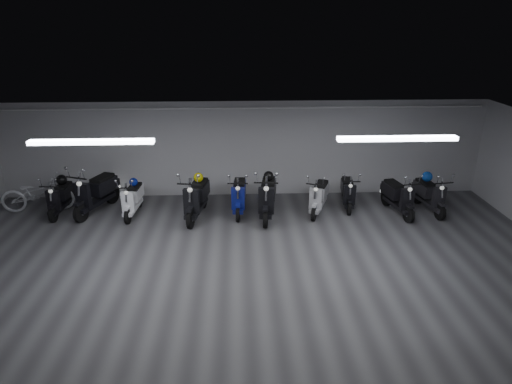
{
  "coord_description": "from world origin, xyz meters",
  "views": [
    {
      "loc": [
        -0.17,
        -7.5,
        5.0
      ],
      "look_at": [
        0.25,
        2.5,
        1.05
      ],
      "focal_mm": 31.29,
      "sensor_mm": 36.0,
      "label": 1
    }
  ],
  "objects_px": {
    "scooter_5": "(268,191)",
    "helmet_1": "(427,177)",
    "helmet_3": "(62,180)",
    "scooter_0": "(60,193)",
    "scooter_3": "(196,192)",
    "scooter_7": "(348,187)",
    "scooter_2": "(132,194)",
    "scooter_4": "(239,190)",
    "scooter_6": "(319,191)",
    "helmet_2": "(198,177)",
    "scooter_8": "(399,191)",
    "scooter_9": "(430,190)",
    "bicycle": "(37,190)",
    "scooter_1": "(95,186)",
    "helmet_4": "(134,182)",
    "helmet_0": "(269,176)"
  },
  "relations": [
    {
      "from": "scooter_5",
      "to": "helmet_1",
      "type": "bearing_deg",
      "value": 13.07
    },
    {
      "from": "helmet_1",
      "to": "helmet_3",
      "type": "distance_m",
      "value": 9.93
    },
    {
      "from": "scooter_0",
      "to": "scooter_3",
      "type": "height_order",
      "value": "scooter_3"
    },
    {
      "from": "helmet_1",
      "to": "helmet_3",
      "type": "relative_size",
      "value": 1.0
    },
    {
      "from": "scooter_3",
      "to": "scooter_7",
      "type": "xyz_separation_m",
      "value": [
        4.14,
        0.5,
        -0.14
      ]
    },
    {
      "from": "scooter_2",
      "to": "scooter_4",
      "type": "xyz_separation_m",
      "value": [
        2.84,
        0.05,
        0.05
      ]
    },
    {
      "from": "scooter_6",
      "to": "helmet_1",
      "type": "height_order",
      "value": "scooter_6"
    },
    {
      "from": "helmet_2",
      "to": "scooter_8",
      "type": "bearing_deg",
      "value": -2.59
    },
    {
      "from": "scooter_3",
      "to": "scooter_9",
      "type": "height_order",
      "value": "scooter_3"
    },
    {
      "from": "scooter_8",
      "to": "bicycle",
      "type": "height_order",
      "value": "scooter_8"
    },
    {
      "from": "scooter_4",
      "to": "scooter_9",
      "type": "bearing_deg",
      "value": 1.9
    },
    {
      "from": "scooter_1",
      "to": "scooter_5",
      "type": "height_order",
      "value": "scooter_1"
    },
    {
      "from": "helmet_2",
      "to": "scooter_0",
      "type": "bearing_deg",
      "value": 177.87
    },
    {
      "from": "scooter_1",
      "to": "scooter_3",
      "type": "distance_m",
      "value": 2.79
    },
    {
      "from": "scooter_6",
      "to": "helmet_4",
      "type": "relative_size",
      "value": 7.36
    },
    {
      "from": "scooter_5",
      "to": "scooter_6",
      "type": "relative_size",
      "value": 1.2
    },
    {
      "from": "scooter_0",
      "to": "scooter_8",
      "type": "relative_size",
      "value": 0.93
    },
    {
      "from": "scooter_2",
      "to": "scooter_3",
      "type": "xyz_separation_m",
      "value": [
        1.73,
        -0.23,
        0.13
      ]
    },
    {
      "from": "scooter_6",
      "to": "scooter_2",
      "type": "bearing_deg",
      "value": -158.95
    },
    {
      "from": "bicycle",
      "to": "helmet_2",
      "type": "xyz_separation_m",
      "value": [
        4.43,
        -0.37,
        0.43
      ]
    },
    {
      "from": "scooter_3",
      "to": "helmet_3",
      "type": "height_order",
      "value": "scooter_3"
    },
    {
      "from": "scooter_7",
      "to": "scooter_3",
      "type": "bearing_deg",
      "value": -165.67
    },
    {
      "from": "scooter_4",
      "to": "helmet_2",
      "type": "relative_size",
      "value": 6.79
    },
    {
      "from": "helmet_1",
      "to": "helmet_0",
      "type": "bearing_deg",
      "value": -178.35
    },
    {
      "from": "bicycle",
      "to": "helmet_1",
      "type": "height_order",
      "value": "bicycle"
    },
    {
      "from": "scooter_7",
      "to": "helmet_3",
      "type": "relative_size",
      "value": 5.65
    },
    {
      "from": "scooter_0",
      "to": "scooter_6",
      "type": "bearing_deg",
      "value": 1.53
    },
    {
      "from": "helmet_0",
      "to": "helmet_4",
      "type": "relative_size",
      "value": 1.17
    },
    {
      "from": "scooter_1",
      "to": "scooter_7",
      "type": "distance_m",
      "value": 6.89
    },
    {
      "from": "scooter_4",
      "to": "scooter_8",
      "type": "distance_m",
      "value": 4.28
    },
    {
      "from": "helmet_1",
      "to": "helmet_3",
      "type": "bearing_deg",
      "value": 178.51
    },
    {
      "from": "scooter_3",
      "to": "helmet_4",
      "type": "distance_m",
      "value": 1.78
    },
    {
      "from": "scooter_8",
      "to": "helmet_0",
      "type": "xyz_separation_m",
      "value": [
        -3.48,
        0.22,
        0.41
      ]
    },
    {
      "from": "scooter_4",
      "to": "scooter_7",
      "type": "xyz_separation_m",
      "value": [
        3.02,
        0.22,
        -0.06
      ]
    },
    {
      "from": "scooter_0",
      "to": "scooter_5",
      "type": "bearing_deg",
      "value": -1.04
    },
    {
      "from": "scooter_2",
      "to": "helmet_0",
      "type": "bearing_deg",
      "value": 4.07
    },
    {
      "from": "scooter_3",
      "to": "helmet_0",
      "type": "distance_m",
      "value": 1.95
    },
    {
      "from": "helmet_0",
      "to": "scooter_5",
      "type": "bearing_deg",
      "value": -97.86
    },
    {
      "from": "scooter_1",
      "to": "helmet_4",
      "type": "height_order",
      "value": "scooter_1"
    },
    {
      "from": "scooter_0",
      "to": "scooter_9",
      "type": "height_order",
      "value": "scooter_9"
    },
    {
      "from": "scooter_4",
      "to": "helmet_0",
      "type": "xyz_separation_m",
      "value": [
        0.79,
        -0.04,
        0.4
      ]
    },
    {
      "from": "scooter_1",
      "to": "helmet_4",
      "type": "relative_size",
      "value": 8.85
    },
    {
      "from": "scooter_7",
      "to": "scooter_6",
      "type": "bearing_deg",
      "value": -151.9
    },
    {
      "from": "scooter_1",
      "to": "scooter_5",
      "type": "bearing_deg",
      "value": 14.9
    },
    {
      "from": "scooter_1",
      "to": "bicycle",
      "type": "height_order",
      "value": "scooter_1"
    },
    {
      "from": "helmet_1",
      "to": "helmet_2",
      "type": "bearing_deg",
      "value": -179.03
    },
    {
      "from": "helmet_1",
      "to": "scooter_6",
      "type": "bearing_deg",
      "value": -176.24
    },
    {
      "from": "scooter_9",
      "to": "scooter_4",
      "type": "bearing_deg",
      "value": 169.97
    },
    {
      "from": "scooter_7",
      "to": "helmet_4",
      "type": "bearing_deg",
      "value": -172.18
    },
    {
      "from": "scooter_6",
      "to": "scooter_9",
      "type": "bearing_deg",
      "value": 21.01
    }
  ]
}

